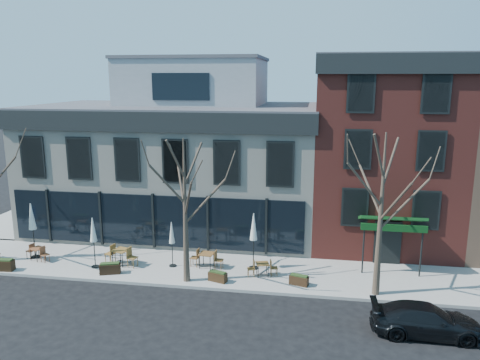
# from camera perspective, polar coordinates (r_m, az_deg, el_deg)

# --- Properties ---
(ground) EXTENTS (120.00, 120.00, 0.00)m
(ground) POSITION_cam_1_polar(r_m,az_deg,el_deg) (28.03, -10.30, -8.57)
(ground) COLOR black
(ground) RESTS_ON ground
(sidewalk_front) EXTENTS (33.50, 4.70, 0.15)m
(sidewalk_front) POSITION_cam_1_polar(r_m,az_deg,el_deg) (25.20, -4.84, -10.67)
(sidewalk_front) COLOR gray
(sidewalk_front) RESTS_ON ground
(sidewalk_side) EXTENTS (4.50, 12.00, 0.15)m
(sidewalk_side) POSITION_cam_1_polar(r_m,az_deg,el_deg) (38.01, -23.46, -3.71)
(sidewalk_side) COLOR gray
(sidewalk_side) RESTS_ON ground
(corner_building) EXTENTS (18.39, 10.39, 11.10)m
(corner_building) POSITION_cam_1_polar(r_m,az_deg,el_deg) (31.44, -7.45, 2.74)
(corner_building) COLOR beige
(corner_building) RESTS_ON ground
(red_brick_building) EXTENTS (8.20, 11.78, 11.18)m
(red_brick_building) POSITION_cam_1_polar(r_m,az_deg,el_deg) (30.18, 16.74, 3.68)
(red_brick_building) COLOR maroon
(red_brick_building) RESTS_ON ground
(tree_mid) EXTENTS (3.50, 3.55, 7.04)m
(tree_mid) POSITION_cam_1_polar(r_m,az_deg,el_deg) (22.42, -6.69, -3.57)
(tree_mid) COLOR #382B21
(tree_mid) RESTS_ON sidewalk_front
(tree_right) EXTENTS (3.72, 3.77, 7.48)m
(tree_right) POSITION_cam_1_polar(r_m,az_deg,el_deg) (21.75, 16.82, -3.90)
(tree_right) COLOR #382B21
(tree_right) RESTS_ON sidewalk_front
(parked_sedan) EXTENTS (4.25, 1.73, 1.23)m
(parked_sedan) POSITION_cam_1_polar(r_m,az_deg,el_deg) (20.47, 21.74, -15.58)
(parked_sedan) COLOR black
(parked_sedan) RESTS_ON ground
(cafe_set_1) EXTENTS (1.63, 0.93, 0.84)m
(cafe_set_1) POSITION_cam_1_polar(r_m,az_deg,el_deg) (28.12, -23.45, -8.09)
(cafe_set_1) COLOR brown
(cafe_set_1) RESTS_ON sidewalk_front
(cafe_set_2) EXTENTS (2.02, 0.98, 1.04)m
(cafe_set_2) POSITION_cam_1_polar(r_m,az_deg,el_deg) (25.97, -14.29, -8.87)
(cafe_set_2) COLOR brown
(cafe_set_2) RESTS_ON sidewalk_front
(cafe_set_3) EXTENTS (1.84, 0.80, 0.95)m
(cafe_set_3) POSITION_cam_1_polar(r_m,az_deg,el_deg) (24.93, -4.08, -9.52)
(cafe_set_3) COLOR brown
(cafe_set_3) RESTS_ON sidewalk_front
(cafe_set_4) EXTENTS (1.61, 0.78, 0.82)m
(cafe_set_4) POSITION_cam_1_polar(r_m,az_deg,el_deg) (23.91, 2.75, -10.65)
(cafe_set_4) COLOR brown
(cafe_set_4) RESTS_ON sidewalk_front
(umbrella_0) EXTENTS (0.50, 0.50, 3.11)m
(umbrella_0) POSITION_cam_1_polar(r_m,az_deg,el_deg) (28.02, -24.03, -4.41)
(umbrella_0) COLOR black
(umbrella_0) RESTS_ON sidewalk_front
(umbrella_1) EXTENTS (0.43, 0.43, 2.71)m
(umbrella_1) POSITION_cam_1_polar(r_m,az_deg,el_deg) (25.55, -17.47, -6.12)
(umbrella_1) COLOR black
(umbrella_1) RESTS_ON sidewalk_front
(umbrella_2) EXTENTS (0.39, 0.39, 2.44)m
(umbrella_2) POSITION_cam_1_polar(r_m,az_deg,el_deg) (24.83, -8.32, -6.67)
(umbrella_2) COLOR black
(umbrella_2) RESTS_ON sidewalk_front
(umbrella_4) EXTENTS (0.48, 0.48, 2.99)m
(umbrella_4) POSITION_cam_1_polar(r_m,az_deg,el_deg) (24.17, 1.66, -6.10)
(umbrella_4) COLOR black
(umbrella_4) RESTS_ON sidewalk_front
(planter_0) EXTENTS (1.12, 0.53, 0.61)m
(planter_0) POSITION_cam_1_polar(r_m,az_deg,el_deg) (27.46, -26.91, -9.20)
(planter_0) COLOR black
(planter_0) RESTS_ON sidewalk_front
(planter_1) EXTENTS (1.10, 0.71, 0.58)m
(planter_1) POSITION_cam_1_polar(r_m,az_deg,el_deg) (25.08, -15.56, -10.32)
(planter_1) COLOR black
(planter_1) RESTS_ON sidewalk_front
(planter_2) EXTENTS (0.99, 0.63, 0.51)m
(planter_2) POSITION_cam_1_polar(r_m,az_deg,el_deg) (23.38, -2.73, -11.65)
(planter_2) COLOR #312010
(planter_2) RESTS_ON sidewalk_front
(planter_3) EXTENTS (0.97, 0.61, 0.51)m
(planter_3) POSITION_cam_1_polar(r_m,az_deg,el_deg) (23.17, 7.20, -11.98)
(planter_3) COLOR black
(planter_3) RESTS_ON sidewalk_front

